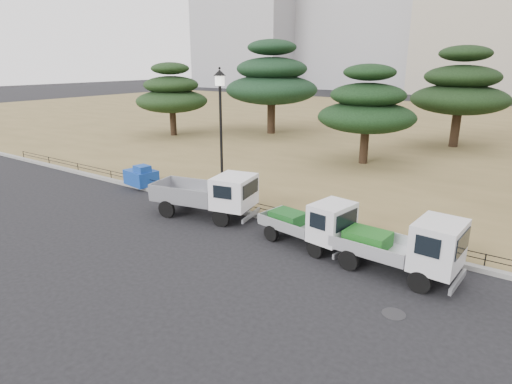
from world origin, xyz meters
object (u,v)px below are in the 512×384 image
Objects in this scene: truck_kei_front at (312,223)px; truck_kei_rear at (405,246)px; truck_large at (209,193)px; street_lamp at (221,115)px; tarp_pile at (141,176)px.

truck_kei_rear reaches higher than truck_kei_front.
truck_large is 3.29m from street_lamp.
street_lamp is at bearing 172.51° from truck_kei_front.
truck_large is 4.80m from truck_kei_front.
tarp_pile is (-13.71, 1.83, -0.39)m from truck_kei_rear.
truck_kei_front is 0.61× the size of street_lamp.
truck_kei_front is 2.00× the size of tarp_pile.
street_lamp is (-5.23, 1.58, 3.12)m from truck_kei_front.
truck_kei_front is at bearing -8.29° from tarp_pile.
truck_kei_front is at bearing -13.97° from truck_large.
tarp_pile is at bearing 155.46° from truck_large.
truck_kei_front is 6.29m from street_lamp.
street_lamp is (-8.47, 1.88, 3.03)m from truck_kei_rear.
street_lamp is at bearing 171.30° from truck_kei_rear.
truck_kei_front is 10.58m from tarp_pile.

